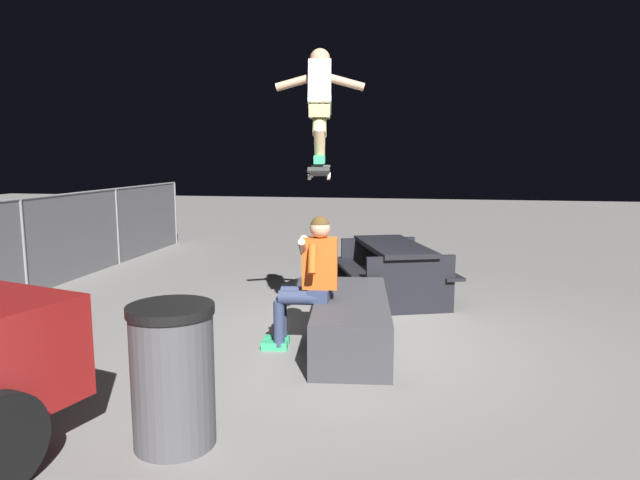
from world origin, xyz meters
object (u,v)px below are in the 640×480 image
Objects in this scene: ledge_box_main at (351,322)px; kicker_ramp at (333,288)px; skater_airborne at (320,100)px; trash_bin at (173,375)px; skateboard at (320,171)px; picnic_table_back at (393,262)px; person_sitting_on_ledge at (309,275)px.

kicker_ramp is (2.16, 0.52, -0.18)m from ledge_box_main.
skater_airborne is 3.05m from trash_bin.
skateboard is at bearing -14.86° from trash_bin.
picnic_table_back is at bearing -101.82° from kicker_ramp.
ledge_box_main is 2.37m from trash_bin.
trash_bin is at bearing 166.03° from person_sitting_on_ledge.
skater_airborne is 0.84× the size of kicker_ramp.
ledge_box_main is 0.97× the size of picnic_table_back.
skater_airborne is (0.22, -0.07, 1.71)m from person_sitting_on_ledge.
kicker_ramp is 4.37m from trash_bin.
ledge_box_main is at bearing -22.80° from trash_bin.
picnic_table_back is (1.98, -0.31, 0.25)m from ledge_box_main.
skater_airborne is 0.55× the size of picnic_table_back.
person_sitting_on_ledge is 0.65× the size of picnic_table_back.
picnic_table_back is (1.90, -0.65, -1.95)m from skater_airborne.
person_sitting_on_ledge is (-0.14, 0.41, 0.49)m from ledge_box_main.
ledge_box_main is 1.55m from skateboard.
skater_airborne reaches higher than person_sitting_on_ledge.
kicker_ramp is at bearing 13.61° from ledge_box_main.
ledge_box_main is 2.02m from picnic_table_back.
skateboard is 2.73m from kicker_ramp.
person_sitting_on_ledge reaches higher than ledge_box_main.
skater_airborne is at bearing -174.96° from kicker_ramp.
ledge_box_main is at bearing 171.16° from picnic_table_back.
trash_bin is (-4.33, 0.39, 0.41)m from kicker_ramp.
ledge_box_main is at bearing -71.42° from person_sitting_on_ledge.
skateboard is at bearing 161.94° from picnic_table_back.
skater_airborne is (0.06, 0.01, 0.69)m from skateboard.
skateboard is 2.61m from trash_bin.
person_sitting_on_ledge is 1.03m from skateboard.
skateboard reaches higher than picnic_table_back.
skater_airborne reaches higher than skateboard.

